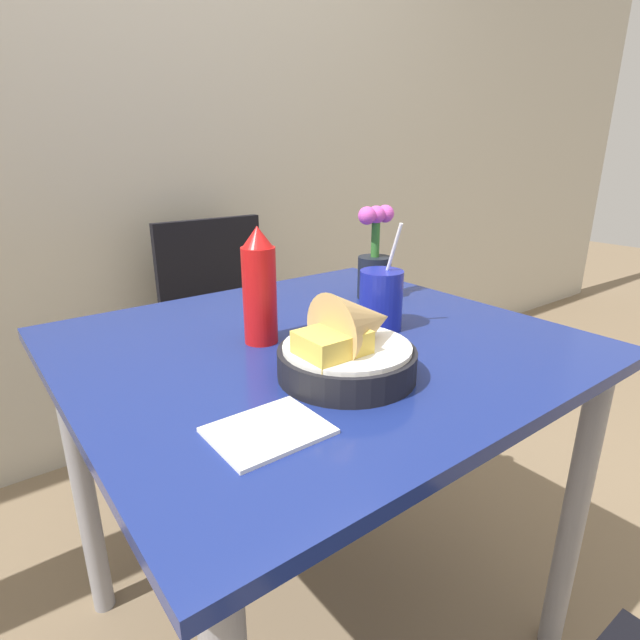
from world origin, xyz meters
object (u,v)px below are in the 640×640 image
Objects in this scene: drink_cup at (381,302)px; flower_vase at (375,261)px; ketchup_bottle at (259,288)px; chair_far_window at (225,322)px; food_basket at (351,346)px.

flower_vase is (0.15, 0.18, 0.04)m from drink_cup.
ketchup_bottle is at bearing -166.61° from flower_vase.
chair_far_window is 3.83× the size of food_basket.
flower_vase reaches higher than ketchup_bottle.
food_basket is (-0.26, -0.99, 0.29)m from chair_far_window.
chair_far_window is 1.06m from food_basket.
food_basket is at bearing -145.38° from drink_cup.
chair_far_window is at bearing 86.12° from drink_cup.
ketchup_bottle is (-0.30, -0.76, 0.34)m from chair_far_window.
ketchup_bottle is 0.40m from flower_vase.
ketchup_bottle is 1.01× the size of drink_cup.
chair_far_window is 0.90m from drink_cup.
drink_cup is at bearing -129.78° from flower_vase.
ketchup_bottle is (-0.04, 0.22, 0.06)m from food_basket.
drink_cup is at bearing -93.88° from chair_far_window.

